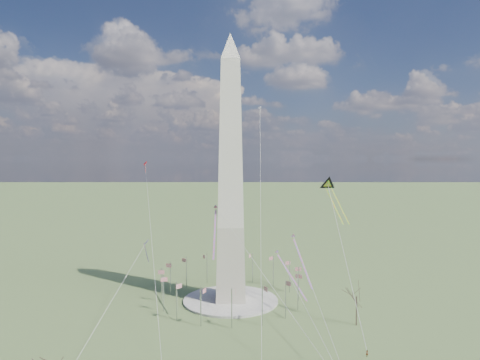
{
  "coord_description": "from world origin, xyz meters",
  "views": [
    {
      "loc": [
        -2.15,
        -160.17,
        54.11
      ],
      "look_at": [
        3.58,
        0.0,
        46.25
      ],
      "focal_mm": 32.0,
      "sensor_mm": 36.0,
      "label": 1
    }
  ],
  "objects_px": {
    "tree_near": "(357,294)",
    "kite_delta_black": "(329,186)",
    "washington_monument": "(230,176)",
    "person_east": "(367,353)"
  },
  "relations": [
    {
      "from": "tree_near",
      "to": "person_east",
      "type": "distance_m",
      "value": 24.26
    },
    {
      "from": "person_east",
      "to": "washington_monument",
      "type": "bearing_deg",
      "value": -65.45
    },
    {
      "from": "person_east",
      "to": "kite_delta_black",
      "type": "height_order",
      "value": "kite_delta_black"
    },
    {
      "from": "washington_monument",
      "to": "tree_near",
      "type": "relative_size",
      "value": 6.98
    },
    {
      "from": "washington_monument",
      "to": "tree_near",
      "type": "xyz_separation_m",
      "value": [
        40.62,
        -24.95,
        -37.73
      ]
    },
    {
      "from": "washington_monument",
      "to": "kite_delta_black",
      "type": "height_order",
      "value": "washington_monument"
    },
    {
      "from": "kite_delta_black",
      "to": "tree_near",
      "type": "bearing_deg",
      "value": 82.24
    },
    {
      "from": "washington_monument",
      "to": "kite_delta_black",
      "type": "bearing_deg",
      "value": 18.46
    },
    {
      "from": "washington_monument",
      "to": "tree_near",
      "type": "bearing_deg",
      "value": -31.56
    },
    {
      "from": "tree_near",
      "to": "kite_delta_black",
      "type": "relative_size",
      "value": 0.68
    }
  ]
}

